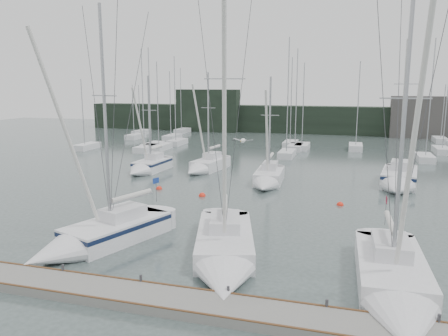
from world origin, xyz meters
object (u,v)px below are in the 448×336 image
Objects in this scene: sailboat_near_left at (93,238)px; sailboat_mid_a at (147,167)px; buoy_b at (340,205)px; sailboat_mid_d at (399,180)px; sailboat_near_right at (396,290)px; buoy_c at (159,189)px; sailboat_mid_b at (204,167)px; sailboat_near_center at (224,256)px; buoy_a at (202,196)px; sailboat_mid_c at (267,180)px.

sailboat_near_left is 1.33× the size of sailboat_mid_a.
sailboat_mid_d is at bearing 56.56° from buoy_b.
sailboat_near_right is at bearing 12.86° from sailboat_near_left.
buoy_c is (-15.26, 0.94, 0.00)m from buoy_b.
sailboat_near_right is 1.30× the size of sailboat_mid_b.
sailboat_near_center is 1.48× the size of sailboat_mid_a.
sailboat_mid_b is at bearing 24.16° from sailboat_mid_a.
sailboat_mid_d is at bearing 25.68° from buoy_a.
sailboat_near_center is at bearing -59.42° from sailboat_mid_b.
sailboat_mid_d is at bearing 2.96° from sailboat_mid_b.
sailboat_mid_c is at bearing 49.29° from buoy_a.
sailboat_near_left is 0.90× the size of sailboat_near_center.
buoy_a reaches higher than buoy_c.
sailboat_mid_d is 20.96m from buoy_c.
buoy_c is (-10.01, 14.14, -0.52)m from sailboat_near_center.
buoy_a is at bearing -178.25° from buoy_b.
sailboat_near_center is 22.69m from sailboat_mid_d.
sailboat_mid_a is at bearing 159.65° from buoy_b.
sailboat_near_right is 23.83m from buoy_c.
sailboat_near_left is 27.04× the size of buoy_b.
sailboat_mid_a is at bearing -150.24° from sailboat_mid_b.
sailboat_mid_c is 17.97× the size of buoy_a.
sailboat_near_center is 14.21m from buoy_b.
sailboat_mid_d reaches higher than buoy_a.
sailboat_near_left is at bearing -68.06° from sailboat_mid_a.
sailboat_near_center reaches higher than sailboat_mid_b.
sailboat_near_right reaches higher than sailboat_mid_b.
sailboat_mid_c is 0.69× the size of sailboat_mid_d.
sailboat_near_center is 30.07× the size of buoy_b.
sailboat_mid_c is (7.50, -4.49, 0.02)m from sailboat_mid_b.
buoy_b is at bearing -3.53° from buoy_c.
buoy_a is (2.03, 12.60, -0.59)m from sailboat_near_left.
sailboat_near_right is at bearing -41.07° from sailboat_mid_a.
sailboat_near_center is at bearing -89.47° from sailboat_mid_c.
sailboat_mid_b is 0.73× the size of sailboat_mid_d.
buoy_b is at bearing 64.79° from sailboat_near_left.
sailboat_mid_b is at bearing 107.80° from buoy_a.
buoy_a is at bearing -62.79° from sailboat_mid_b.
sailboat_mid_c is at bearing 78.18° from sailboat_near_center.
buoy_b is (5.25, 13.20, -0.52)m from sailboat_near_center.
buoy_b is 0.97× the size of buoy_c.
sailboat_mid_d is at bearing 3.67° from sailboat_mid_a.
sailboat_mid_c reaches higher than buoy_c.
sailboat_mid_d reaches higher than sailboat_near_left.
sailboat_mid_b reaches higher than sailboat_mid_a.
sailboat_mid_b is 8.74m from sailboat_mid_c.
sailboat_mid_d is at bearing 8.68° from sailboat_mid_c.
sailboat_near_left is at bearing -99.14° from buoy_a.
buoy_c reaches higher than buoy_b.
sailboat_mid_a is (-6.60, 20.17, -0.01)m from sailboat_near_left.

